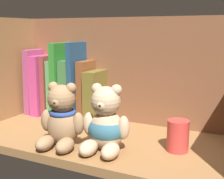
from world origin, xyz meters
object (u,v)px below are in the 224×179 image
at_px(book_4, 64,80).
at_px(book_5, 72,89).
at_px(teddy_bear_smaller, 106,125).
at_px(book_7, 88,90).
at_px(book_1, 44,84).
at_px(teddy_bear_larger, 62,119).
at_px(book_2, 51,85).
at_px(book_8, 98,96).
at_px(book_3, 58,88).
at_px(book_6, 80,81).
at_px(pillar_candle, 178,136).
at_px(book_0, 37,81).

height_order(book_4, book_5, book_4).
bearing_deg(teddy_bear_smaller, book_7, 129.61).
bearing_deg(book_1, teddy_bear_larger, -44.36).
height_order(book_2, book_8, book_2).
bearing_deg(book_3, book_8, 0.00).
relative_size(book_5, book_6, 0.77).
relative_size(book_1, book_2, 1.00).
relative_size(book_2, teddy_bear_larger, 1.26).
distance_m(book_4, book_6, 0.06).
relative_size(book_8, teddy_bear_smaller, 1.00).
distance_m(book_8, teddy_bear_smaller, 0.24).
bearing_deg(book_3, teddy_bear_smaller, -35.70).
bearing_deg(book_5, book_4, 180.00).
xyz_separation_m(book_7, teddy_bear_larger, (0.06, -0.22, -0.02)).
relative_size(book_2, book_7, 1.06).
distance_m(book_2, book_8, 0.17).
xyz_separation_m(book_2, book_7, (0.13, 0.00, -0.01)).
height_order(book_1, book_8, book_1).
xyz_separation_m(book_1, pillar_candle, (0.47, -0.13, -0.06)).
relative_size(book_1, book_6, 0.81).
distance_m(book_2, teddy_bear_larger, 0.29).
distance_m(teddy_bear_larger, pillar_candle, 0.27).
distance_m(book_3, book_8, 0.15).
height_order(book_3, book_5, book_5).
xyz_separation_m(book_6, teddy_bear_smaller, (0.19, -0.20, -0.06)).
xyz_separation_m(book_1, teddy_bear_smaller, (0.33, -0.20, -0.03)).
distance_m(book_1, book_2, 0.03).
height_order(book_5, pillar_candle, book_5).
bearing_deg(book_4, book_2, 180.00).
bearing_deg(book_1, pillar_candle, -15.28).
bearing_deg(teddy_bear_larger, book_8, 96.05).
height_order(book_3, book_6, book_6).
relative_size(book_2, pillar_candle, 2.66).
distance_m(book_0, teddy_bear_smaller, 0.41).
height_order(book_7, teddy_bear_smaller, book_7).
height_order(book_1, book_7, book_1).
height_order(book_1, teddy_bear_smaller, book_1).
relative_size(book_3, book_4, 0.76).
bearing_deg(book_0, teddy_bear_smaller, -28.88).
relative_size(book_5, pillar_candle, 2.51).
xyz_separation_m(book_0, teddy_bear_smaller, (0.36, -0.20, -0.04)).
bearing_deg(book_0, pillar_candle, -14.38).
distance_m(book_0, book_6, 0.17).
xyz_separation_m(book_7, book_8, (0.04, 0.00, -0.01)).
distance_m(book_3, teddy_bear_smaller, 0.34).
distance_m(book_1, teddy_bear_smaller, 0.38).
relative_size(book_0, book_8, 1.35).
relative_size(book_6, teddy_bear_larger, 1.55).
bearing_deg(teddy_bear_larger, book_3, 128.05).
xyz_separation_m(book_4, book_6, (0.06, 0.00, 0.00)).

